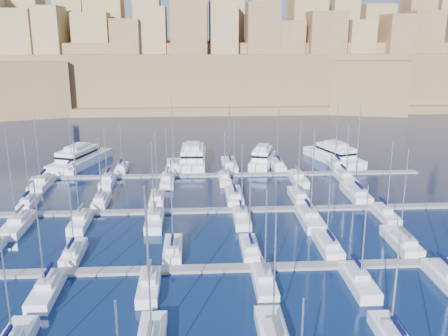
{
  "coord_description": "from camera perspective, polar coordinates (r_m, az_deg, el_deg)",
  "views": [
    {
      "loc": [
        -7.08,
        -71.83,
        30.51
      ],
      "look_at": [
        -2.42,
        6.0,
        8.96
      ],
      "focal_mm": 40.0,
      "sensor_mm": 36.0,
      "label": 1
    }
  ],
  "objects": [
    {
      "name": "ground",
      "position": [
        78.36,
        2.05,
        -7.48
      ],
      "size": [
        600.0,
        600.0,
        0.0
      ],
      "primitive_type": "plane",
      "color": "#050E33",
      "rests_on": "ground"
    },
    {
      "name": "pontoon_mid_near",
      "position": [
        67.44,
        3.03,
        -11.28
      ],
      "size": [
        84.0,
        2.0,
        0.4
      ],
      "primitive_type": "cube",
      "color": "slate",
      "rests_on": "ground"
    },
    {
      "name": "pontoon_mid_far",
      "position": [
        87.55,
        1.43,
        -4.81
      ],
      "size": [
        84.0,
        2.0,
        0.4
      ],
      "primitive_type": "cube",
      "color": "slate",
      "rests_on": "ground"
    },
    {
      "name": "pontoon_far",
      "position": [
        108.39,
        0.46,
        -0.79
      ],
      "size": [
        84.0,
        2.0,
        0.4
      ],
      "primitive_type": "cube",
      "color": "slate",
      "rests_on": "ground"
    },
    {
      "name": "sailboat_13",
      "position": [
        73.2,
        -16.81,
        -9.28
      ],
      "size": [
        2.35,
        7.84,
        11.79
      ],
      "color": "white",
      "rests_on": "ground"
    },
    {
      "name": "sailboat_14",
      "position": [
        71.53,
        -5.86,
        -9.23
      ],
      "size": [
        2.54,
        8.47,
        14.03
      ],
      "color": "white",
      "rests_on": "ground"
    },
    {
      "name": "sailboat_15",
      "position": [
        71.58,
        2.97,
        -9.18
      ],
      "size": [
        2.35,
        7.84,
        11.48
      ],
      "color": "white",
      "rests_on": "ground"
    },
    {
      "name": "sailboat_16",
      "position": [
        74.13,
        11.76,
        -8.57
      ],
      "size": [
        2.7,
        9.0,
        14.29
      ],
      "color": "white",
      "rests_on": "ground"
    },
    {
      "name": "sailboat_17",
      "position": [
        77.99,
        19.61,
        -7.93
      ],
      "size": [
        2.93,
        9.77,
        14.87
      ],
      "color": "white",
      "rests_on": "ground"
    },
    {
      "name": "sailboat_19",
      "position": [
        64.6,
        -19.61,
        -12.96
      ],
      "size": [
        2.68,
        8.95,
        14.73
      ],
      "color": "white",
      "rests_on": "ground"
    },
    {
      "name": "sailboat_20",
      "position": [
        62.59,
        -8.56,
        -13.14
      ],
      "size": [
        2.51,
        8.36,
        13.95
      ],
      "color": "white",
      "rests_on": "ground"
    },
    {
      "name": "sailboat_21",
      "position": [
        62.87,
        4.6,
        -12.88
      ],
      "size": [
        2.51,
        8.36,
        13.11
      ],
      "color": "white",
      "rests_on": "ground"
    },
    {
      "name": "sailboat_22",
      "position": [
        65.16,
        15.16,
        -12.33
      ],
      "size": [
        2.71,
        9.04,
        13.57
      ],
      "color": "white",
      "rests_on": "ground"
    },
    {
      "name": "sailboat_23",
      "position": [
        69.18,
        24.26,
        -11.5
      ],
      "size": [
        2.89,
        9.62,
        14.05
      ],
      "color": "white",
      "rests_on": "ground"
    },
    {
      "name": "sailboat_24",
      "position": [
        96.28,
        -21.38,
        -3.68
      ],
      "size": [
        2.29,
        7.63,
        12.71
      ],
      "color": "white",
      "rests_on": "ground"
    },
    {
      "name": "sailboat_25",
      "position": [
        93.34,
        -13.84,
        -3.63
      ],
      "size": [
        2.44,
        8.14,
        12.59
      ],
      "color": "white",
      "rests_on": "ground"
    },
    {
      "name": "sailboat_26",
      "position": [
        92.21,
        -7.63,
        -3.53
      ],
      "size": [
        2.56,
        8.54,
        13.4
      ],
      "color": "white",
      "rests_on": "ground"
    },
    {
      "name": "sailboat_27",
      "position": [
        92.83,
        1.16,
        -3.24
      ],
      "size": [
        2.96,
        9.88,
        16.14
      ],
      "color": "white",
      "rests_on": "ground"
    },
    {
      "name": "sailboat_28",
      "position": [
        93.97,
        8.48,
        -3.21
      ],
      "size": [
        2.6,
        8.68,
        12.49
      ],
      "color": "white",
      "rests_on": "ground"
    },
    {
      "name": "sailboat_29",
      "position": [
        97.82,
        14.82,
        -2.77
      ],
      "size": [
        3.26,
        10.86,
        17.87
      ],
      "color": "white",
      "rests_on": "ground"
    },
    {
      "name": "sailboat_30",
      "position": [
        86.25,
        -22.51,
        -5.96
      ],
      "size": [
        3.07,
        10.22,
        16.6
      ],
      "color": "white",
      "rests_on": "ground"
    },
    {
      "name": "sailboat_31",
      "position": [
        84.27,
        -16.08,
        -5.87
      ],
      "size": [
        2.6,
        8.68,
        14.41
      ],
      "color": "white",
      "rests_on": "ground"
    },
    {
      "name": "sailboat_32",
      "position": [
        82.27,
        -7.93,
        -5.92
      ],
      "size": [
        2.72,
        9.08,
        14.23
      ],
      "color": "white",
      "rests_on": "ground"
    },
    {
      "name": "sailboat_33",
      "position": [
        82.62,
        1.99,
        -5.68
      ],
      "size": [
        2.53,
        8.45,
        13.66
      ],
      "color": "white",
      "rests_on": "ground"
    },
    {
      "name": "sailboat_34",
      "position": [
        83.46,
        9.75,
        -5.66
      ],
      "size": [
        3.14,
        10.46,
        16.01
      ],
      "color": "white",
      "rests_on": "ground"
    },
    {
      "name": "sailboat_35",
      "position": [
        88.24,
        17.94,
        -5.06
      ],
      "size": [
        2.5,
        8.33,
        13.77
      ],
      "color": "white",
      "rests_on": "ground"
    },
    {
      "name": "sailboat_36",
      "position": [
        116.43,
        -16.99,
        -0.06
      ],
      "size": [
        2.65,
        8.84,
        13.13
      ],
      "color": "white",
      "rests_on": "ground"
    },
    {
      "name": "sailboat_37",
      "position": [
        113.83,
        -11.59,
        -0.05
      ],
      "size": [
        2.34,
        7.82,
        10.86
      ],
      "color": "white",
      "rests_on": "ground"
    },
    {
      "name": "sailboat_38",
      "position": [
        113.74,
        -5.82,
        0.21
      ],
      "size": [
        2.98,
        9.92,
        16.39
      ],
      "color": "white",
      "rests_on": "ground"
    },
    {
      "name": "sailboat_39",
      "position": [
        114.33,
        0.62,
        0.37
      ],
      "size": [
        3.25,
        10.85,
        15.69
      ],
      "color": "white",
      "rests_on": "ground"
    },
    {
      "name": "sailboat_40",
      "position": [
        114.81,
        6.13,
        0.33
      ],
      "size": [
        2.74,
        9.12,
        13.62
      ],
      "color": "white",
      "rests_on": "ground"
    },
    {
      "name": "sailboat_41",
      "position": [
        117.77,
        12.63,
        0.43
      ],
      "size": [
        2.73,
        9.1,
        15.37
      ],
      "color": "white",
      "rests_on": "ground"
    },
    {
      "name": "sailboat_42",
      "position": [
        106.94,
        -20.1,
        -1.68
      ],
      "size": [
        3.0,
        10.0,
        14.83
      ],
      "color": "white",
      "rests_on": "ground"
    },
    {
      "name": "sailboat_43",
      "position": [
        104.74,
        -13.15,
        -1.49
      ],
      "size": [
        2.48,
        8.26,
        12.61
      ],
      "color": "white",
      "rests_on": "ground"
    },
    {
      "name": "sailboat_44",
      "position": [
        103.05,
        -6.46,
        -1.45
      ],
      "size": [
        2.67,
        8.9,
        12.18
      ],
      "color": "white",
      "rests_on": "ground"
    },
    {
      "name": "sailboat_45",
      "position": [
        103.68,
        0.06,
        -1.26
      ],
      "size": [
        2.28,
        7.61,
        11.16
      ],
      "color": "white",
      "rests_on": "ground"
    },
    {
      "name": "sailboat_46",
      "position": [
        104.87,
        8.47,
        -1.22
      ],
      "size": [
        2.81,
        9.35,
        13.1
      ],
      "color": "white",
      "rests_on": "ground"
    },
    {
      "name": "sailboat_47",
      "position": [
        107.51,
        13.64,
        -1.08
      ],
      "size": [
        2.69,
        8.98,
        12.45
      ],
      "color": "white",
      "rests_on": "ground"
    },
    {
      "name": "motor_yacht_a",
      "position": [
        121.53,
        -16.19,
        1.12
      ],
      "size": [
        12.09,
        20.83,
        5.25
      ],
      "color": "white",
      "rests_on": "ground"
    },
    {
      "name": "motor_yacht_b",
      "position": [
        118.3,
        -3.6,
        1.33
      ],
      "size": [
        6.55,
        19.79,
        5.25
      ],
      "color": "white",
      "rests_on": "ground"
    },
    {
      "name": "motor_yacht_c",
      "position": [
        116.88,
        4.43,
        1.14
      ],
      "size": [
        8.25,
        14.86,
        5.25
      ],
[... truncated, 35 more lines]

